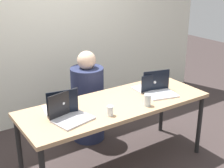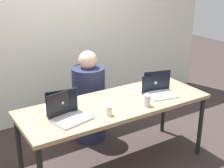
{
  "view_description": "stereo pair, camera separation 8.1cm",
  "coord_description": "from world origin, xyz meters",
  "views": [
    {
      "loc": [
        -1.65,
        -2.41,
        2.06
      ],
      "look_at": [
        0.0,
        0.07,
        0.94
      ],
      "focal_mm": 50.0,
      "sensor_mm": 36.0,
      "label": 1
    },
    {
      "loc": [
        -1.58,
        -2.46,
        2.06
      ],
      "look_at": [
        0.0,
        0.07,
        0.94
      ],
      "focal_mm": 50.0,
      "sensor_mm": 36.0,
      "label": 2
    }
  ],
  "objects": [
    {
      "name": "ground_plane",
      "position": [
        0.0,
        0.0,
        0.0
      ],
      "size": [
        12.0,
        12.0,
        0.0
      ],
      "primitive_type": "plane",
      "color": "#362C2B"
    },
    {
      "name": "back_wall",
      "position": [
        0.0,
        1.53,
        1.33
      ],
      "size": [
        5.16,
        0.1,
        2.67
      ],
      "primitive_type": "cube",
      "color": "white",
      "rests_on": "ground"
    },
    {
      "name": "desk",
      "position": [
        0.0,
        0.0,
        0.7
      ],
      "size": [
        1.99,
        0.74,
        0.76
      ],
      "color": "tan",
      "rests_on": "ground"
    },
    {
      "name": "person_at_center",
      "position": [
        0.05,
        0.68,
        0.51
      ],
      "size": [
        0.46,
        0.46,
        1.14
      ],
      "rotation": [
        0.0,
        0.0,
        3.3
      ],
      "color": "#242A4A",
      "rests_on": "ground"
    },
    {
      "name": "laptop_back_right",
      "position": [
        0.53,
        0.09,
        0.8
      ],
      "size": [
        0.35,
        0.25,
        0.2
      ],
      "rotation": [
        0.0,
        0.0,
        3.09
      ],
      "color": "silver",
      "rests_on": "desk"
    },
    {
      "name": "laptop_front_left",
      "position": [
        -0.56,
        -0.07,
        0.81
      ],
      "size": [
        0.38,
        0.32,
        0.24
      ],
      "rotation": [
        0.0,
        0.0,
        0.22
      ],
      "color": "#B4B2B9",
      "rests_on": "desk"
    },
    {
      "name": "laptop_front_right",
      "position": [
        0.53,
        -0.06,
        0.81
      ],
      "size": [
        0.37,
        0.32,
        0.24
      ],
      "rotation": [
        0.0,
        0.0,
        -0.24
      ],
      "color": "silver",
      "rests_on": "desk"
    },
    {
      "name": "laptop_back_left",
      "position": [
        -0.56,
        0.11,
        0.81
      ],
      "size": [
        0.34,
        0.31,
        0.25
      ],
      "rotation": [
        0.0,
        0.0,
        2.97
      ],
      "color": "silver",
      "rests_on": "desk"
    },
    {
      "name": "water_glass_left",
      "position": [
        -0.21,
        -0.21,
        0.8
      ],
      "size": [
        0.06,
        0.06,
        0.09
      ],
      "color": "white",
      "rests_on": "desk"
    },
    {
      "name": "water_glass_right",
      "position": [
        0.22,
        -0.23,
        0.81
      ],
      "size": [
        0.07,
        0.07,
        0.12
      ],
      "color": "silver",
      "rests_on": "desk"
    }
  ]
}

